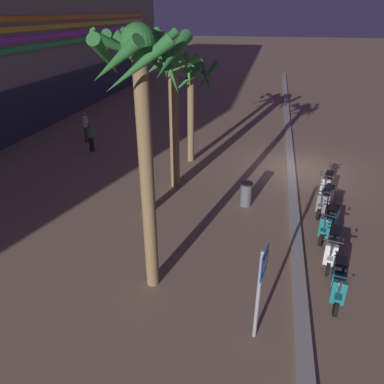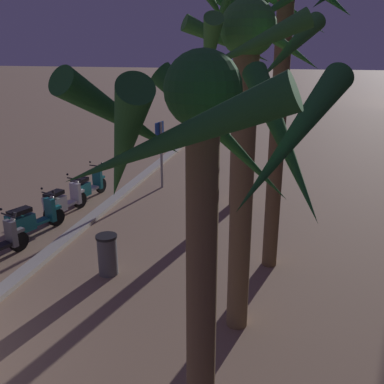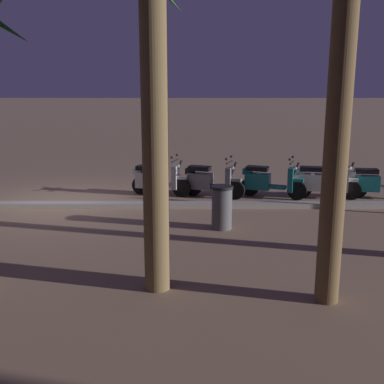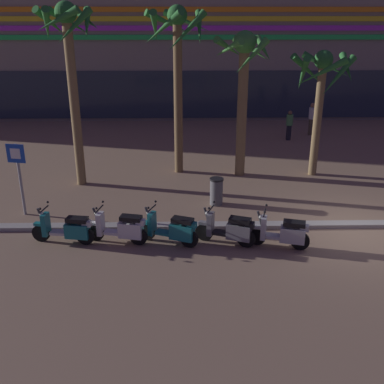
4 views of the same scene
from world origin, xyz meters
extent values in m
plane|color=#93755B|center=(0.00, 0.00, 0.00)|extent=(200.00, 200.00, 0.00)
cube|color=#ADA89E|center=(0.00, 0.37, 0.06)|extent=(60.00, 0.36, 0.12)
cylinder|color=black|center=(-9.41, -0.44, 0.26)|extent=(0.53, 0.18, 0.52)
cylinder|color=black|center=(-8.09, -0.65, 0.26)|extent=(0.53, 0.18, 0.52)
cube|color=silver|center=(-8.80, -0.54, 0.32)|extent=(0.64, 0.37, 0.08)
cube|color=#197075|center=(-8.31, -0.62, 0.42)|extent=(0.72, 0.43, 0.43)
cube|color=black|center=(-8.29, -0.62, 0.76)|extent=(0.64, 0.39, 0.12)
cube|color=#197075|center=(-9.23, -0.47, 0.55)|extent=(0.19, 0.36, 0.66)
cube|color=#197075|center=(-9.41, -0.44, 0.55)|extent=(0.34, 0.21, 0.08)
cylinder|color=#333338|center=(-9.31, -0.45, 0.70)|extent=(0.29, 0.12, 0.69)
cylinder|color=black|center=(-9.23, -0.47, 1.02)|extent=(0.13, 0.56, 0.04)
sphere|color=white|center=(-9.33, -0.45, 0.88)|extent=(0.12, 0.12, 0.12)
cube|color=silver|center=(-8.01, -0.67, 0.66)|extent=(0.27, 0.24, 0.16)
sphere|color=black|center=(-9.25, -0.71, 1.14)|extent=(0.07, 0.07, 0.07)
sphere|color=black|center=(-9.17, -0.23, 1.14)|extent=(0.07, 0.07, 0.07)
cylinder|color=black|center=(-7.84, -0.43, 0.26)|extent=(0.53, 0.21, 0.52)
cylinder|color=black|center=(-6.57, -0.70, 0.26)|extent=(0.53, 0.21, 0.52)
cube|color=white|center=(-7.26, -0.55, 0.32)|extent=(0.65, 0.40, 0.08)
cube|color=white|center=(-6.79, -0.66, 0.45)|extent=(0.73, 0.46, 0.46)
cube|color=black|center=(-6.77, -0.66, 0.82)|extent=(0.65, 0.42, 0.12)
cube|color=white|center=(-7.67, -0.46, 0.55)|extent=(0.21, 0.36, 0.66)
cube|color=white|center=(-7.84, -0.43, 0.55)|extent=(0.35, 0.22, 0.08)
cylinder|color=#333338|center=(-7.75, -0.45, 0.70)|extent=(0.29, 0.13, 0.69)
cylinder|color=black|center=(-7.67, -0.46, 1.02)|extent=(0.16, 0.56, 0.04)
sphere|color=white|center=(-7.77, -0.44, 0.88)|extent=(0.12, 0.12, 0.12)
cube|color=white|center=(-6.49, -0.72, 0.72)|extent=(0.28, 0.25, 0.16)
sphere|color=black|center=(-7.70, -0.70, 1.14)|extent=(0.07, 0.07, 0.07)
sphere|color=black|center=(-7.60, -0.23, 1.14)|extent=(0.07, 0.07, 0.07)
cylinder|color=black|center=(-6.36, -0.40, 0.26)|extent=(0.52, 0.28, 0.52)
cylinder|color=black|center=(-5.13, -0.88, 0.26)|extent=(0.52, 0.28, 0.52)
cube|color=#197075|center=(-5.79, -0.62, 0.32)|extent=(0.66, 0.48, 0.08)
cube|color=#197075|center=(-5.33, -0.80, 0.44)|extent=(0.75, 0.54, 0.45)
cube|color=black|center=(-5.32, -0.80, 0.80)|extent=(0.67, 0.50, 0.12)
cube|color=#197075|center=(-6.19, -0.46, 0.55)|extent=(0.25, 0.37, 0.66)
cube|color=#197075|center=(-6.36, -0.40, 0.55)|extent=(0.36, 0.26, 0.08)
cylinder|color=#333338|center=(-6.27, -0.43, 0.70)|extent=(0.29, 0.17, 0.69)
cylinder|color=black|center=(-6.19, -0.46, 1.02)|extent=(0.24, 0.54, 0.04)
sphere|color=white|center=(-6.29, -0.43, 0.88)|extent=(0.12, 0.12, 0.12)
cube|color=#197075|center=(-5.05, -0.91, 0.70)|extent=(0.30, 0.27, 0.16)
sphere|color=black|center=(-6.26, -0.69, 1.14)|extent=(0.07, 0.07, 0.07)
sphere|color=black|center=(-6.09, -0.25, 1.14)|extent=(0.07, 0.07, 0.07)
cylinder|color=black|center=(-4.69, -0.47, 0.26)|extent=(0.52, 0.28, 0.52)
cylinder|color=black|center=(-3.52, -0.90, 0.26)|extent=(0.52, 0.28, 0.52)
cube|color=black|center=(-4.15, -0.67, 0.32)|extent=(0.66, 0.47, 0.08)
cube|color=slate|center=(-3.73, -0.82, 0.44)|extent=(0.75, 0.54, 0.45)
cube|color=black|center=(-3.71, -0.83, 0.80)|extent=(0.67, 0.49, 0.12)
cube|color=slate|center=(-4.52, -0.53, 0.55)|extent=(0.25, 0.37, 0.66)
cube|color=slate|center=(-4.69, -0.47, 0.55)|extent=(0.36, 0.26, 0.08)
cylinder|color=#333338|center=(-4.59, -0.50, 0.70)|extent=(0.29, 0.16, 0.69)
cylinder|color=black|center=(-4.52, -0.53, 1.02)|extent=(0.23, 0.54, 0.04)
sphere|color=white|center=(-4.61, -0.49, 0.88)|extent=(0.12, 0.12, 0.12)
cube|color=black|center=(-3.45, -0.93, 0.70)|extent=(0.29, 0.27, 0.16)
sphere|color=black|center=(-4.58, -0.76, 1.14)|extent=(0.07, 0.07, 0.07)
sphere|color=black|center=(-4.41, -0.31, 1.14)|extent=(0.07, 0.07, 0.07)
cylinder|color=black|center=(-3.21, -0.75, 0.26)|extent=(0.53, 0.23, 0.52)
cylinder|color=black|center=(-2.04, -1.07, 0.26)|extent=(0.53, 0.23, 0.52)
cube|color=silver|center=(-2.67, -0.90, 0.32)|extent=(0.65, 0.43, 0.08)
cube|color=silver|center=(-2.25, -1.02, 0.43)|extent=(0.74, 0.49, 0.44)
cube|color=black|center=(-2.23, -1.02, 0.78)|extent=(0.66, 0.45, 0.12)
cube|color=silver|center=(-3.03, -0.80, 0.55)|extent=(0.22, 0.36, 0.66)
cube|color=silver|center=(-3.21, -0.75, 0.55)|extent=(0.35, 0.24, 0.08)
cylinder|color=#333338|center=(-3.11, -0.78, 0.70)|extent=(0.29, 0.14, 0.69)
cylinder|color=black|center=(-3.03, -0.80, 1.02)|extent=(0.19, 0.55, 0.04)
sphere|color=white|center=(-3.13, -0.78, 0.88)|extent=(0.12, 0.12, 0.12)
cube|color=silver|center=(-1.96, -1.10, 0.68)|extent=(0.28, 0.26, 0.16)
sphere|color=black|center=(-3.08, -1.04, 1.14)|extent=(0.07, 0.07, 0.07)
sphere|color=black|center=(-2.95, -0.58, 1.14)|extent=(0.07, 0.07, 0.07)
cylinder|color=#939399|center=(-10.50, 1.48, 1.20)|extent=(0.09, 0.09, 2.40)
cube|color=#1947B7|center=(-10.51, 1.42, 2.10)|extent=(0.59, 0.14, 0.60)
cube|color=white|center=(-10.51, 1.41, 2.10)|extent=(0.33, 0.07, 0.33)
cylinder|color=olive|center=(0.01, 5.28, 2.28)|extent=(0.32, 0.32, 4.55)
sphere|color=#286B2D|center=(0.01, 5.28, 4.55)|extent=(0.71, 0.71, 0.71)
cone|color=#286B2D|center=(0.90, 5.19, 4.26)|extent=(0.46, 1.93, 1.05)
cone|color=#286B2D|center=(0.36, 6.11, 4.26)|extent=(1.87, 1.00, 1.04)
cone|color=#286B2D|center=(-0.36, 5.98, 4.08)|extent=(1.69, 1.05, 1.38)
cone|color=#286B2D|center=(-0.72, 5.35, 4.00)|extent=(0.44, 1.67, 1.52)
cone|color=#286B2D|center=(-0.27, 4.47, 4.17)|extent=(1.84, 0.86, 1.21)
cone|color=#286B2D|center=(0.40, 4.64, 4.02)|extent=(1.57, 1.13, 1.48)
cylinder|color=olive|center=(-9.23, 4.33, 3.10)|extent=(0.34, 0.34, 6.20)
sphere|color=#286B2D|center=(-9.23, 4.33, 6.20)|extent=(0.76, 0.76, 0.76)
cone|color=#286B2D|center=(-8.56, 4.40, 5.85)|extent=(0.44, 1.53, 1.13)
cone|color=#286B2D|center=(-8.66, 4.82, 5.98)|extent=(1.26, 1.40, 0.88)
cone|color=#286B2D|center=(-9.30, 5.02, 5.88)|extent=(1.55, 0.44, 1.08)
cone|color=#286B2D|center=(-9.85, 4.62, 5.87)|extent=(0.90, 1.50, 1.08)
cone|color=#286B2D|center=(-9.86, 4.15, 5.82)|extent=(0.68, 1.49, 1.18)
cone|color=#286B2D|center=(-9.35, 3.60, 5.96)|extent=(1.62, 0.54, 0.92)
cone|color=#286B2D|center=(-8.88, 3.83, 5.76)|extent=(1.32, 1.03, 1.28)
cylinder|color=brown|center=(-5.47, 5.72, 3.05)|extent=(0.34, 0.34, 6.10)
sphere|color=#286B2D|center=(-5.47, 5.72, 6.10)|extent=(0.75, 0.75, 0.75)
cone|color=#286B2D|center=(-4.65, 5.73, 5.67)|extent=(0.29, 1.80, 1.30)
cone|color=#286B2D|center=(-5.11, 6.57, 5.87)|extent=(1.90, 1.01, 0.94)
cone|color=#286B2D|center=(-5.84, 6.55, 5.82)|extent=(1.86, 1.05, 1.02)
cone|color=#286B2D|center=(-6.30, 5.73, 5.69)|extent=(0.29, 1.82, 1.27)
cone|color=#286B2D|center=(-5.98, 5.07, 5.68)|extent=(1.59, 1.34, 1.29)
cone|color=#286B2D|center=(-5.14, 5.07, 5.56)|extent=(1.60, 1.00, 1.51)
cylinder|color=olive|center=(-2.98, 5.30, 2.59)|extent=(0.39, 0.39, 5.17)
sphere|color=#3D8438|center=(-2.98, 5.30, 5.17)|extent=(0.85, 0.85, 0.85)
cone|color=#3D8438|center=(-2.25, 5.44, 4.93)|extent=(0.56, 1.63, 0.95)
cone|color=#3D8438|center=(-2.63, 5.94, 4.88)|extent=(1.52, 1.01, 1.03)
cone|color=#3D8438|center=(-3.51, 5.83, 4.94)|extent=(1.33, 1.34, 0.93)
cone|color=#3D8438|center=(-3.63, 4.91, 4.97)|extent=(1.08, 1.54, 0.87)
cone|color=#3D8438|center=(-2.79, 4.74, 4.71)|extent=(1.40, 0.70, 1.34)
cylinder|color=black|center=(0.21, 10.74, 0.39)|extent=(0.26, 0.26, 0.77)
cylinder|color=#4C8C4C|center=(0.21, 10.74, 1.05)|extent=(0.34, 0.34, 0.55)
sphere|color=brown|center=(0.21, 10.74, 1.43)|extent=(0.21, 0.21, 0.21)
cube|color=brown|center=(0.21, 10.96, 0.97)|extent=(0.16, 0.12, 0.28)
cylinder|color=brown|center=(1.63, 11.72, 0.44)|extent=(0.26, 0.26, 0.88)
cylinder|color=silver|center=(1.63, 11.72, 1.19)|extent=(0.34, 0.34, 0.62)
sphere|color=#9E704C|center=(1.63, 11.72, 1.62)|extent=(0.24, 0.24, 0.24)
cylinder|color=#56565B|center=(-4.15, 2.20, 0.45)|extent=(0.44, 0.44, 0.90)
cylinder|color=black|center=(-4.15, 2.20, 0.92)|extent=(0.48, 0.48, 0.06)
camera|label=1|loc=(-16.76, 1.61, 6.77)|focal=34.09mm
camera|label=2|loc=(3.81, 6.10, 4.91)|focal=40.12mm
camera|label=3|loc=(-3.53, 12.07, 3.08)|focal=44.06mm
camera|label=4|loc=(-5.28, -12.26, 6.17)|focal=42.48mm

